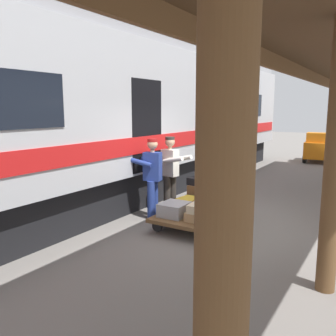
# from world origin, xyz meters

# --- Properties ---
(ground_plane) EXTENTS (60.00, 60.00, 0.00)m
(ground_plane) POSITION_xyz_m (0.00, 0.00, 0.00)
(ground_plane) COLOR slate
(train_car) EXTENTS (3.02, 19.83, 4.00)m
(train_car) POSITION_xyz_m (3.51, 0.00, 2.06)
(train_car) COLOR #B7BABF
(train_car) RESTS_ON ground_plane
(luggage_cart) EXTENTS (1.27, 2.09, 0.28)m
(luggage_cart) POSITION_xyz_m (0.58, 0.18, 0.24)
(luggage_cart) COLOR brown
(luggage_cart) RESTS_ON ground_plane
(suitcase_orange_carryall) EXTENTS (0.50, 0.57, 0.18)m
(suitcase_orange_carryall) POSITION_xyz_m (0.29, 0.18, 0.37)
(suitcase_orange_carryall) COLOR #CC6B23
(suitcase_orange_carryall) RESTS_ON luggage_cart
(suitcase_olive_duffel) EXTENTS (0.55, 0.52, 0.20)m
(suitcase_olive_duffel) POSITION_xyz_m (0.86, -0.40, 0.38)
(suitcase_olive_duffel) COLOR brown
(suitcase_olive_duffel) RESTS_ON luggage_cart
(suitcase_gray_aluminum) EXTENTS (0.50, 0.56, 0.25)m
(suitcase_gray_aluminum) POSITION_xyz_m (0.86, 0.75, 0.41)
(suitcase_gray_aluminum) COLOR #9EA0A5
(suitcase_gray_aluminum) RESTS_ON luggage_cart
(suitcase_yellow_case) EXTENTS (0.42, 0.49, 0.23)m
(suitcase_yellow_case) POSITION_xyz_m (0.86, 0.18, 0.40)
(suitcase_yellow_case) COLOR gold
(suitcase_yellow_case) RESTS_ON luggage_cart
(suitcase_tan_vintage) EXTENTS (0.52, 0.50, 0.17)m
(suitcase_tan_vintage) POSITION_xyz_m (0.29, 0.75, 0.37)
(suitcase_tan_vintage) COLOR tan
(suitcase_tan_vintage) RESTS_ON luggage_cart
(suitcase_slate_roller) EXTENTS (0.38, 0.50, 0.26)m
(suitcase_slate_roller) POSITION_xyz_m (0.29, -0.40, 0.41)
(suitcase_slate_roller) COLOR #4C515B
(suitcase_slate_roller) RESTS_ON luggage_cart
(suitcase_cream_canvas) EXTENTS (0.47, 0.51, 0.15)m
(suitcase_cream_canvas) POSITION_xyz_m (0.27, 0.76, 0.52)
(suitcase_cream_canvas) COLOR beige
(suitcase_cream_canvas) RESTS_ON suitcase_tan_vintage
(suitcase_brown_leather) EXTENTS (0.45, 0.44, 0.19)m
(suitcase_brown_leather) POSITION_xyz_m (0.90, -0.39, 0.58)
(suitcase_brown_leather) COLOR brown
(suitcase_brown_leather) RESTS_ON suitcase_olive_duffel
(suitcase_burgundy_valise) EXTENTS (0.48, 0.58, 0.18)m
(suitcase_burgundy_valise) POSITION_xyz_m (0.32, -0.39, 0.63)
(suitcase_burgundy_valise) COLOR maroon
(suitcase_burgundy_valise) RESTS_ON suitcase_slate_roller
(suitcase_maroon_trunk) EXTENTS (0.43, 0.45, 0.22)m
(suitcase_maroon_trunk) POSITION_xyz_m (0.29, 0.19, 0.57)
(suitcase_maroon_trunk) COLOR maroon
(suitcase_maroon_trunk) RESTS_ON suitcase_orange_carryall
(suitcase_red_plastic) EXTENTS (0.49, 0.53, 0.23)m
(suitcase_red_plastic) POSITION_xyz_m (0.32, 0.20, 0.80)
(suitcase_red_plastic) COLOR #AD231E
(suitcase_red_plastic) RESTS_ON suitcase_maroon_trunk
(suitcase_black_hardshell) EXTENTS (0.46, 0.44, 0.16)m
(suitcase_black_hardshell) POSITION_xyz_m (0.93, -0.42, 0.75)
(suitcase_black_hardshell) COLOR black
(suitcase_black_hardshell) RESTS_ON suitcase_brown_leather
(porter_in_overalls) EXTENTS (0.72, 0.53, 1.70)m
(porter_in_overalls) POSITION_xyz_m (1.68, 0.33, 0.93)
(porter_in_overalls) COLOR navy
(porter_in_overalls) RESTS_ON ground_plane
(porter_by_door) EXTENTS (0.70, 0.49, 1.70)m
(porter_by_door) POSITION_xyz_m (1.60, -0.31, 0.93)
(porter_by_door) COLOR #332D28
(porter_by_door) RESTS_ON ground_plane
(baggage_tug) EXTENTS (1.23, 1.78, 1.30)m
(baggage_tug) POSITION_xyz_m (0.03, -10.14, 0.63)
(baggage_tug) COLOR orange
(baggage_tug) RESTS_ON ground_plane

